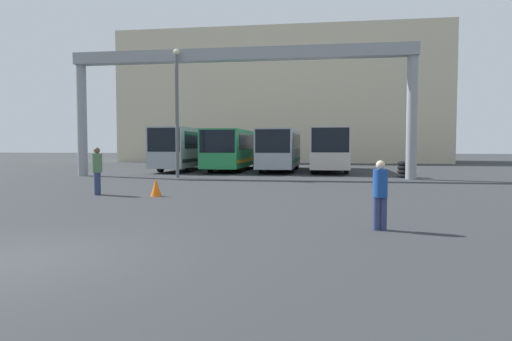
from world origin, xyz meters
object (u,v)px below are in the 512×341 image
at_px(bus_slot_2, 281,147).
at_px(bus_slot_3, 329,147).
at_px(bus_slot_1, 235,147).
at_px(pedestrian_near_center, 97,170).
at_px(bus_slot_0, 186,146).
at_px(traffic_cone, 156,187).
at_px(pedestrian_near_left, 380,193).
at_px(tire_stack, 406,170).
at_px(lamp_post, 177,108).

bearing_deg(bus_slot_2, bus_slot_3, -2.13).
distance_m(bus_slot_1, pedestrian_near_center, 18.31).
relative_size(bus_slot_0, traffic_cone, 15.17).
bearing_deg(pedestrian_near_left, traffic_cone, -48.17).
xyz_separation_m(bus_slot_0, pedestrian_near_center, (1.82, -17.38, -0.85)).
xyz_separation_m(bus_slot_0, bus_slot_2, (7.22, 0.23, -0.07)).
relative_size(bus_slot_1, tire_stack, 11.34).
bearing_deg(bus_slot_1, traffic_cone, -88.02).
distance_m(bus_slot_2, tire_stack, 10.22).
xyz_separation_m(pedestrian_near_center, tire_stack, (13.46, 11.45, -0.50)).
height_order(bus_slot_1, lamp_post, lamp_post).
xyz_separation_m(bus_slot_3, traffic_cone, (-6.59, -17.61, -1.46)).
xyz_separation_m(pedestrian_near_left, lamp_post, (-9.83, 15.31, 3.28)).
bearing_deg(lamp_post, bus_slot_3, 42.12).
distance_m(pedestrian_near_center, traffic_cone, 2.51).
distance_m(bus_slot_2, traffic_cone, 18.05).
bearing_deg(bus_slot_2, bus_slot_0, -178.20).
height_order(bus_slot_3, lamp_post, lamp_post).
xyz_separation_m(pedestrian_near_center, lamp_post, (0.10, 9.41, 3.14)).
bearing_deg(tire_stack, pedestrian_near_center, -139.61).
xyz_separation_m(bus_slot_1, bus_slot_3, (7.22, -0.74, 0.05)).
relative_size(bus_slot_2, bus_slot_3, 1.03).
bearing_deg(bus_slot_1, bus_slot_3, -5.83).
distance_m(bus_slot_2, bus_slot_3, 3.61).
distance_m(bus_slot_1, bus_slot_3, 7.26).
height_order(bus_slot_0, bus_slot_2, bus_slot_0).
relative_size(bus_slot_0, pedestrian_near_center, 5.52).
bearing_deg(bus_slot_0, pedestrian_near_left, -63.21).
relative_size(bus_slot_0, bus_slot_2, 0.96).
bearing_deg(traffic_cone, pedestrian_near_center, 176.74).
relative_size(bus_slot_3, traffic_cone, 15.45).
bearing_deg(pedestrian_near_center, bus_slot_1, -18.46).
xyz_separation_m(bus_slot_0, bus_slot_3, (10.84, 0.09, -0.03)).
bearing_deg(bus_slot_1, bus_slot_0, -167.06).
xyz_separation_m(bus_slot_1, pedestrian_near_left, (8.14, -24.11, -0.90)).
relative_size(bus_slot_0, tire_stack, 9.75).
bearing_deg(pedestrian_near_left, lamp_post, -67.94).
height_order(bus_slot_0, tire_stack, bus_slot_0).
relative_size(pedestrian_near_center, lamp_post, 0.24).
relative_size(bus_slot_3, pedestrian_near_left, 6.54).
distance_m(bus_slot_3, tire_stack, 7.60).
relative_size(bus_slot_2, tire_stack, 10.19).
distance_m(bus_slot_0, pedestrian_near_center, 17.49).
height_order(pedestrian_near_center, pedestrian_near_left, pedestrian_near_center).
bearing_deg(pedestrian_near_center, bus_slot_3, -40.14).
bearing_deg(bus_slot_0, tire_stack, -21.19).
xyz_separation_m(bus_slot_2, tire_stack, (8.06, -6.15, -1.27)).
bearing_deg(bus_slot_2, tire_stack, -37.36).
bearing_deg(pedestrian_near_center, pedestrian_near_left, -133.58).
height_order(bus_slot_2, tire_stack, bus_slot_2).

